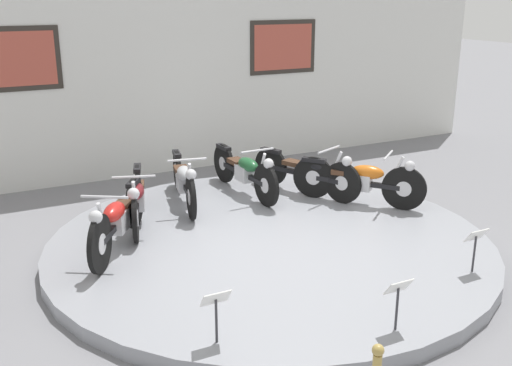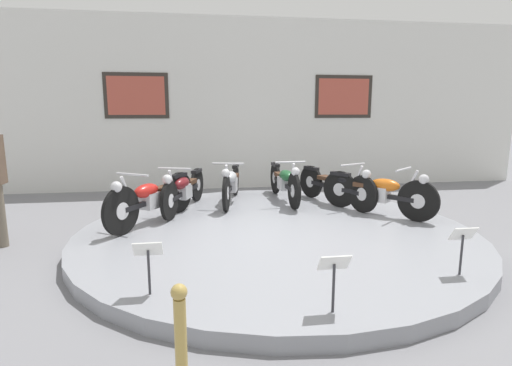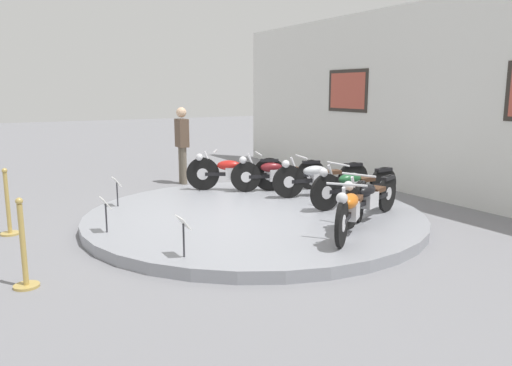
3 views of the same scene
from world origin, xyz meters
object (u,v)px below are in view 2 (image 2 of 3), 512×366
at_px(motorcycle_orange, 379,191).
at_px(info_placard_front_centre, 334,270).
at_px(motorcycle_red, 151,197).
at_px(motorcycle_maroon, 184,188).
at_px(motorcycle_silver, 231,182).
at_px(motorcycle_green, 285,181).
at_px(info_placard_front_right, 463,240).
at_px(motorcycle_black, 337,184).
at_px(info_placard_front_left, 148,256).

bearing_deg(motorcycle_orange, info_placard_front_centre, -121.07).
distance_m(motorcycle_red, motorcycle_maroon, 0.86).
bearing_deg(motorcycle_red, motorcycle_maroon, 58.69).
xyz_separation_m(motorcycle_silver, motorcycle_green, (0.99, -0.00, 0.00)).
height_order(motorcycle_green, info_placard_front_right, motorcycle_green).
xyz_separation_m(motorcycle_orange, info_placard_front_centre, (-1.79, -2.97, -0.02)).
relative_size(motorcycle_red, motorcycle_orange, 1.10).
distance_m(motorcycle_maroon, motorcycle_silver, 0.95).
distance_m(motorcycle_green, info_placard_front_centre, 4.17).
height_order(motorcycle_maroon, motorcycle_black, motorcycle_black).
xyz_separation_m(info_placard_front_left, info_placard_front_centre, (1.55, -0.56, 0.00)).
relative_size(motorcycle_orange, info_placard_front_right, 3.08).
bearing_deg(motorcycle_orange, info_placard_front_right, -95.63).
height_order(motorcycle_red, motorcycle_orange, motorcycle_red).
bearing_deg(motorcycle_black, motorcycle_green, 152.87).
relative_size(motorcycle_silver, motorcycle_black, 1.06).
bearing_deg(motorcycle_green, motorcycle_black, -27.13).
bearing_deg(info_placard_front_left, motorcycle_silver, 73.62).
distance_m(motorcycle_red, info_placard_front_right, 4.12).
relative_size(motorcycle_orange, info_placard_front_left, 3.08).
height_order(info_placard_front_centre, info_placard_front_right, same).
distance_m(motorcycle_silver, info_placard_front_centre, 4.17).
height_order(motorcycle_silver, motorcycle_black, motorcycle_silver).
relative_size(motorcycle_red, motorcycle_black, 0.94).
bearing_deg(info_placard_front_left, motorcycle_green, 60.30).
bearing_deg(motorcycle_maroon, info_placard_front_left, -93.91).
relative_size(motorcycle_orange, info_placard_front_centre, 3.08).
relative_size(motorcycle_red, info_placard_front_right, 3.39).
relative_size(motorcycle_green, info_placard_front_centre, 3.87).
height_order(motorcycle_red, motorcycle_black, motorcycle_red).
distance_m(motorcycle_green, motorcycle_black, 0.95).
bearing_deg(info_placard_front_right, motorcycle_maroon, 132.56).
distance_m(info_placard_front_left, info_placard_front_centre, 1.65).
distance_m(motorcycle_red, info_placard_front_centre, 3.46).
xyz_separation_m(motorcycle_red, info_placard_front_right, (3.34, -2.41, -0.03)).
xyz_separation_m(motorcycle_red, motorcycle_black, (3.12, 0.74, -0.02)).
bearing_deg(motorcycle_silver, motorcycle_green, -0.02).
bearing_deg(motorcycle_black, motorcycle_maroon, -179.96).
height_order(motorcycle_red, motorcycle_green, motorcycle_red).
bearing_deg(info_placard_front_right, info_placard_front_left, 180.00).
height_order(motorcycle_black, info_placard_front_right, motorcycle_black).
distance_m(motorcycle_silver, info_placard_front_right, 4.13).
relative_size(motorcycle_maroon, motorcycle_orange, 1.19).
bearing_deg(info_placard_front_right, motorcycle_silver, 119.78).
xyz_separation_m(motorcycle_red, motorcycle_silver, (1.29, 1.17, -0.02)).
xyz_separation_m(motorcycle_silver, motorcycle_black, (1.84, -0.43, -0.00)).
relative_size(info_placard_front_centre, info_placard_front_right, 1.00).
bearing_deg(motorcycle_maroon, motorcycle_green, 13.42).
height_order(motorcycle_red, motorcycle_silver, motorcycle_red).
distance_m(motorcycle_red, motorcycle_silver, 1.74).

